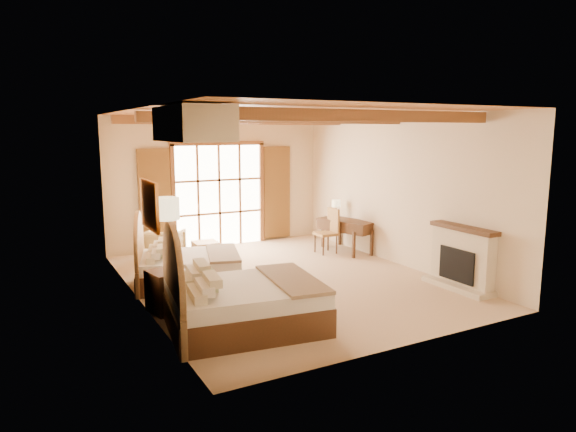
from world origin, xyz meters
TOP-DOWN VIEW (x-y plane):
  - floor at (0.00, 0.00)m, footprint 7.00×7.00m
  - wall_back at (0.00, 3.50)m, footprint 5.50×0.00m
  - wall_left at (-2.75, 0.00)m, footprint 0.00×7.00m
  - wall_right at (2.75, 0.00)m, footprint 0.00×7.00m
  - ceiling at (0.00, 0.00)m, footprint 7.00×7.00m
  - ceiling_beams at (0.00, 0.00)m, footprint 5.39×4.60m
  - french_doors at (0.00, 3.44)m, footprint 3.95×0.08m
  - fireplace at (2.60, -2.00)m, footprint 0.46×1.40m
  - painting at (-2.70, -0.75)m, footprint 0.06×0.95m
  - canopy_valance at (-2.40, -2.00)m, footprint 0.70×1.40m
  - bed_near at (-1.82, -1.89)m, footprint 2.39×1.92m
  - bed_far at (-1.85, 0.60)m, footprint 2.26×1.89m
  - nightstand at (-2.45, -0.64)m, footprint 0.65×0.65m
  - floor_lamp at (-2.50, -0.91)m, footprint 0.40×0.40m
  - armchair at (-1.66, 2.53)m, footprint 1.07×1.07m
  - ottoman at (-0.78, 2.34)m, footprint 0.55×0.55m
  - desk at (2.44, 1.42)m, footprint 1.00×1.52m
  - desk_chair at (1.92, 1.49)m, footprint 0.47×0.47m
  - desk_lamp at (2.48, 1.94)m, footprint 0.21×0.21m

SIDE VIEW (x-z plane):
  - floor at x=0.00m, z-range 0.00..0.00m
  - ottoman at x=-0.78m, z-range 0.00..0.38m
  - desk_chair at x=1.92m, z-range -0.20..0.85m
  - nightstand at x=-2.45m, z-range 0.00..0.67m
  - armchair at x=-1.66m, z-range 0.00..0.71m
  - bed_far at x=-1.85m, z-range -0.24..0.99m
  - desk at x=2.44m, z-range 0.03..0.79m
  - bed_near at x=-1.82m, z-range -0.28..1.15m
  - fireplace at x=2.60m, z-range -0.07..1.09m
  - desk_lamp at x=2.48m, z-range 0.87..1.28m
  - french_doors at x=0.00m, z-range -0.05..2.55m
  - floor_lamp at x=-2.50m, z-range 0.65..2.52m
  - wall_back at x=0.00m, z-range -1.15..4.35m
  - wall_left at x=-2.75m, z-range -1.90..5.10m
  - wall_right at x=2.75m, z-range -1.90..5.10m
  - painting at x=-2.70m, z-range 1.38..2.12m
  - canopy_valance at x=-2.40m, z-range 2.73..3.18m
  - ceiling_beams at x=0.00m, z-range 2.99..3.17m
  - ceiling at x=0.00m, z-range 3.20..3.20m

